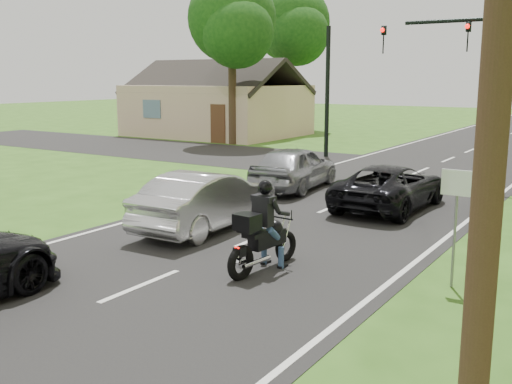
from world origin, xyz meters
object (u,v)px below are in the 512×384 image
at_px(traffic_signal, 508,64).
at_px(sign_white, 456,200).
at_px(motorcycle_rider, 262,235).
at_px(silver_suv, 295,167).
at_px(silver_sedan, 207,200).
at_px(dark_suv, 390,187).

height_order(traffic_signal, sign_white, traffic_signal).
relative_size(motorcycle_rider, silver_suv, 0.49).
distance_m(motorcycle_rider, silver_sedan, 3.51).
xyz_separation_m(motorcycle_rider, silver_sedan, (-2.88, 2.01, 0.02)).
relative_size(motorcycle_rider, dark_suv, 0.46).
bearing_deg(dark_suv, silver_sedan, 58.81).
distance_m(motorcycle_rider, silver_suv, 8.69).
height_order(motorcycle_rider, silver_sedan, motorcycle_rider).
bearing_deg(silver_sedan, traffic_signal, -117.94).
xyz_separation_m(dark_suv, sign_white, (3.26, -5.66, 0.96)).
xyz_separation_m(silver_sedan, silver_suv, (-0.81, 5.85, 0.02)).
relative_size(silver_sedan, sign_white, 2.05).
distance_m(silver_suv, sign_white, 9.83).
height_order(motorcycle_rider, silver_suv, motorcycle_rider).
xyz_separation_m(dark_suv, silver_suv, (-3.77, 1.16, 0.10)).
relative_size(motorcycle_rider, silver_sedan, 0.48).
height_order(dark_suv, silver_suv, silver_suv).
distance_m(dark_suv, silver_sedan, 5.55).
height_order(motorcycle_rider, sign_white, sign_white).
relative_size(dark_suv, silver_suv, 1.05).
relative_size(silver_suv, traffic_signal, 0.67).
relative_size(motorcycle_rider, sign_white, 0.99).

